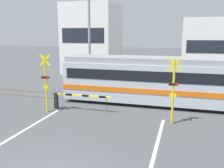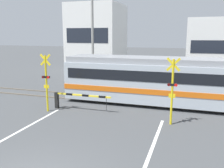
{
  "view_description": "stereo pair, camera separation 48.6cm",
  "coord_description": "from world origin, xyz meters",
  "px_view_note": "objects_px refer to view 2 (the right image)",
  "views": [
    {
      "loc": [
        4.0,
        -5.8,
        4.46
      ],
      "look_at": [
        0.0,
        7.96,
        1.6
      ],
      "focal_mm": 40.0,
      "sensor_mm": 36.0,
      "label": 1
    },
    {
      "loc": [
        4.46,
        -5.66,
        4.46
      ],
      "look_at": [
        0.0,
        7.96,
        1.6
      ],
      "focal_mm": 40.0,
      "sensor_mm": 36.0,
      "label": 2
    }
  ],
  "objects_px": {
    "commuter_train": "(180,81)",
    "crossing_signal_right": "(172,88)",
    "crossing_signal_left": "(46,80)",
    "crossing_barrier_far": "(163,85)",
    "crossing_barrier_near": "(70,98)"
  },
  "relations": [
    {
      "from": "crossing_signal_left",
      "to": "commuter_train",
      "type": "bearing_deg",
      "value": 26.25
    },
    {
      "from": "crossing_signal_left",
      "to": "crossing_signal_right",
      "type": "bearing_deg",
      "value": 0.0
    },
    {
      "from": "crossing_barrier_far",
      "to": "commuter_train",
      "type": "bearing_deg",
      "value": -64.11
    },
    {
      "from": "crossing_barrier_near",
      "to": "crossing_signal_right",
      "type": "relative_size",
      "value": 1.07
    },
    {
      "from": "crossing_barrier_near",
      "to": "crossing_barrier_far",
      "type": "bearing_deg",
      "value": 49.43
    },
    {
      "from": "commuter_train",
      "to": "crossing_signal_right",
      "type": "relative_size",
      "value": 4.38
    },
    {
      "from": "crossing_barrier_far",
      "to": "crossing_signal_left",
      "type": "bearing_deg",
      "value": -133.17
    },
    {
      "from": "crossing_signal_right",
      "to": "commuter_train",
      "type": "bearing_deg",
      "value": 86.8
    },
    {
      "from": "crossing_barrier_near",
      "to": "commuter_train",
      "type": "bearing_deg",
      "value": 25.06
    },
    {
      "from": "crossing_barrier_near",
      "to": "crossing_signal_left",
      "type": "height_order",
      "value": "crossing_signal_left"
    },
    {
      "from": "crossing_barrier_near",
      "to": "crossing_signal_right",
      "type": "xyz_separation_m",
      "value": [
        5.97,
        -0.72,
        1.14
      ]
    },
    {
      "from": "commuter_train",
      "to": "crossing_barrier_near",
      "type": "height_order",
      "value": "commuter_train"
    },
    {
      "from": "crossing_signal_right",
      "to": "crossing_signal_left",
      "type": "bearing_deg",
      "value": 180.0
    },
    {
      "from": "crossing_barrier_near",
      "to": "crossing_barrier_far",
      "type": "relative_size",
      "value": 1.0
    },
    {
      "from": "crossing_signal_left",
      "to": "crossing_barrier_far",
      "type": "bearing_deg",
      "value": 46.83
    }
  ]
}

